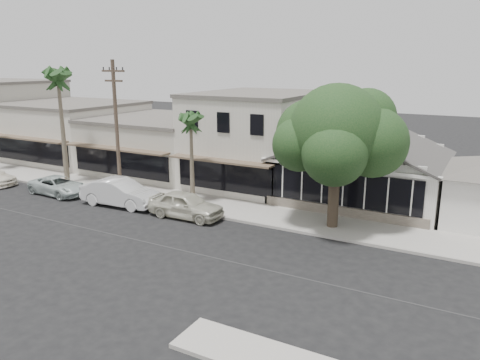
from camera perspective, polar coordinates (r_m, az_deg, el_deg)
The scene contains 13 objects.
ground at distance 22.82m, azimuth -6.44°, elevation -8.68°, with size 140.00×140.00×0.00m, color black.
sidewalk_north at distance 32.51m, azimuth -11.14°, elevation -1.73°, with size 90.00×3.50×0.15m, color #9E9991.
corner_shop at distance 31.07m, azimuth 14.69°, elevation 2.17°, with size 10.40×8.60×5.10m.
row_building_near at distance 34.65m, azimuth 2.26°, elevation 4.89°, with size 8.00×10.00×6.50m, color silver.
row_building_midnear at distance 39.64m, azimuth -9.49°, elevation 4.20°, with size 10.00×10.00×4.20m, color #AFA99D.
row_building_midfar at distance 46.76m, azimuth -19.73°, elevation 5.56°, with size 11.00×10.00×5.00m, color silver.
utility_pole at distance 31.09m, azimuth -14.81°, elevation 6.24°, with size 1.80×0.24×9.00m.
car_0 at distance 27.39m, azimuth -6.63°, elevation -3.02°, with size 1.84×4.57×1.56m, color beige.
car_1 at distance 30.41m, azimuth -14.41°, elevation -1.50°, with size 1.80×5.17×1.70m, color silver.
car_2 at distance 34.30m, azimuth -21.25°, elevation -0.65°, with size 2.08×4.51×1.25m, color #B3C1BD.
shade_tree at distance 25.14m, azimuth 11.73°, elevation 5.47°, with size 7.05×6.38×7.83m.
palm_east at distance 28.96m, azimuth -6.02°, elevation 7.05°, with size 2.24×2.24×6.21m.
palm_mid at distance 36.10m, azimuth -21.31°, elevation 11.40°, with size 3.05×3.05×8.94m.
Camera 1 is at (12.31, -17.08, 8.82)m, focal length 35.00 mm.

